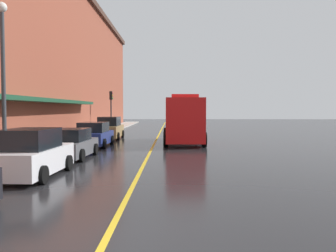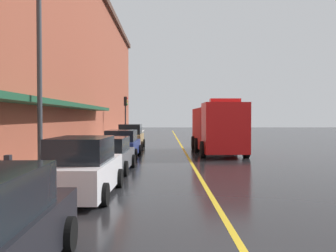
# 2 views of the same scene
# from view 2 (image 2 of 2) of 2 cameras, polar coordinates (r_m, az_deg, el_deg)

# --- Properties ---
(ground_plane) EXTENTS (112.00, 112.00, 0.00)m
(ground_plane) POSITION_cam_2_polar(r_m,az_deg,el_deg) (29.65, 2.20, -3.29)
(ground_plane) COLOR #232326
(sidewalk_left) EXTENTS (2.40, 70.00, 0.15)m
(sidewalk_left) POSITION_cam_2_polar(r_m,az_deg,el_deg) (29.99, -9.73, -3.11)
(sidewalk_left) COLOR #ADA8A0
(sidewalk_left) RESTS_ON ground
(lane_center_stripe) EXTENTS (0.16, 70.00, 0.01)m
(lane_center_stripe) POSITION_cam_2_polar(r_m,az_deg,el_deg) (29.65, 2.20, -3.28)
(lane_center_stripe) COLOR gold
(lane_center_stripe) RESTS_ON ground
(brick_building_left) EXTENTS (12.60, 64.00, 14.44)m
(brick_building_left) POSITION_cam_2_polar(r_m,az_deg,el_deg) (31.18, -22.95, 10.15)
(brick_building_left) COLOR brown
(brick_building_left) RESTS_ON ground
(parked_car_1) EXTENTS (2.11, 4.34, 1.82)m
(parked_car_1) POSITION_cam_2_polar(r_m,az_deg,el_deg) (11.52, -13.22, -6.53)
(parked_car_1) COLOR silver
(parked_car_1) RESTS_ON ground
(parked_car_2) EXTENTS (2.15, 4.20, 1.54)m
(parked_car_2) POSITION_cam_2_polar(r_m,az_deg,el_deg) (16.34, -9.31, -4.58)
(parked_car_2) COLOR #595B60
(parked_car_2) RESTS_ON ground
(parked_car_3) EXTENTS (2.17, 4.25, 1.65)m
(parked_car_3) POSITION_cam_2_polar(r_m,az_deg,el_deg) (22.10, -7.25, -2.89)
(parked_car_3) COLOR navy
(parked_car_3) RESTS_ON ground
(parked_car_4) EXTENTS (2.00, 4.53, 1.89)m
(parked_car_4) POSITION_cam_2_polar(r_m,az_deg,el_deg) (28.19, -5.84, -1.76)
(parked_car_4) COLOR #A5844C
(parked_car_4) RESTS_ON ground
(fire_truck) EXTENTS (3.00, 8.04, 3.52)m
(fire_truck) POSITION_cam_2_polar(r_m,az_deg,el_deg) (24.53, 7.71, -0.36)
(fire_truck) COLOR red
(fire_truck) RESTS_ON ground
(parking_meter_0) EXTENTS (0.14, 0.18, 1.33)m
(parking_meter_0) POSITION_cam_2_polar(r_m,az_deg,el_deg) (25.43, -9.44, -1.70)
(parking_meter_0) COLOR #4C4C51
(parking_meter_0) RESTS_ON sidewalk_left
(parking_meter_1) EXTENTS (0.14, 0.18, 1.33)m
(parking_meter_1) POSITION_cam_2_polar(r_m,az_deg,el_deg) (13.88, -17.01, -4.31)
(parking_meter_1) COLOR #4C4C51
(parking_meter_1) RESTS_ON sidewalk_left
(parking_meter_2) EXTENTS (0.14, 0.18, 1.33)m
(parking_meter_2) POSITION_cam_2_polar(r_m,az_deg,el_deg) (9.98, -23.83, -6.59)
(parking_meter_2) COLOR #4C4C51
(parking_meter_2) RESTS_ON sidewalk_left
(street_lamp_left) EXTENTS (0.44, 0.44, 6.94)m
(street_lamp_left) POSITION_cam_2_polar(r_m,az_deg,el_deg) (14.07, -19.55, 9.38)
(street_lamp_left) COLOR #33383D
(street_lamp_left) RESTS_ON sidewalk_left
(traffic_light_near) EXTENTS (0.38, 0.36, 4.30)m
(traffic_light_near) POSITION_cam_2_polar(r_m,az_deg,el_deg) (36.24, -6.69, 2.55)
(traffic_light_near) COLOR #232326
(traffic_light_near) RESTS_ON sidewalk_left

